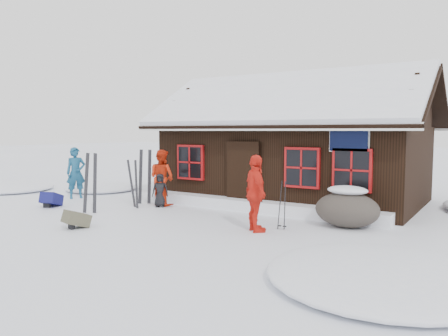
{
  "coord_description": "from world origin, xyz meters",
  "views": [
    {
      "loc": [
        7.54,
        -8.95,
        2.38
      ],
      "look_at": [
        0.7,
        1.67,
        1.3
      ],
      "focal_mm": 35.0,
      "sensor_mm": 36.0,
      "label": 1
    }
  ],
  "objects_px": {
    "skier_orange_left": "(162,178)",
    "backpack_olive": "(77,222)",
    "boulder": "(347,208)",
    "backpack_blue": "(52,202)",
    "skier_teal": "(76,173)",
    "ski_poles": "(282,206)",
    "ski_pair_left": "(90,184)",
    "skier_orange_right": "(256,193)",
    "skier_crouched": "(160,190)"
  },
  "relations": [
    {
      "from": "ski_pair_left",
      "to": "ski_poles",
      "type": "bearing_deg",
      "value": -3.52
    },
    {
      "from": "skier_orange_left",
      "to": "ski_poles",
      "type": "bearing_deg",
      "value": 169.25
    },
    {
      "from": "backpack_blue",
      "to": "skier_crouched",
      "type": "bearing_deg",
      "value": 9.97
    },
    {
      "from": "ski_poles",
      "to": "backpack_blue",
      "type": "relative_size",
      "value": 1.98
    },
    {
      "from": "skier_orange_left",
      "to": "skier_crouched",
      "type": "bearing_deg",
      "value": 122.05
    },
    {
      "from": "backpack_blue",
      "to": "backpack_olive",
      "type": "relative_size",
      "value": 1.09
    },
    {
      "from": "skier_teal",
      "to": "skier_orange_left",
      "type": "distance_m",
      "value": 3.54
    },
    {
      "from": "skier_teal",
      "to": "skier_orange_right",
      "type": "relative_size",
      "value": 0.99
    },
    {
      "from": "skier_orange_right",
      "to": "boulder",
      "type": "height_order",
      "value": "skier_orange_right"
    },
    {
      "from": "backpack_blue",
      "to": "backpack_olive",
      "type": "distance_m",
      "value": 3.47
    },
    {
      "from": "ski_pair_left",
      "to": "backpack_olive",
      "type": "xyz_separation_m",
      "value": [
        1.27,
        -1.53,
        -0.69
      ]
    },
    {
      "from": "skier_crouched",
      "to": "backpack_blue",
      "type": "relative_size",
      "value": 1.7
    },
    {
      "from": "boulder",
      "to": "ski_pair_left",
      "type": "xyz_separation_m",
      "value": [
        -6.82,
        -2.17,
        0.38
      ]
    },
    {
      "from": "skier_orange_left",
      "to": "backpack_olive",
      "type": "height_order",
      "value": "skier_orange_left"
    },
    {
      "from": "ski_pair_left",
      "to": "ski_poles",
      "type": "xyz_separation_m",
      "value": [
        5.57,
        1.07,
        -0.28
      ]
    },
    {
      "from": "skier_orange_left",
      "to": "skier_crouched",
      "type": "height_order",
      "value": "skier_orange_left"
    },
    {
      "from": "skier_teal",
      "to": "skier_crouched",
      "type": "distance_m",
      "value": 3.68
    },
    {
      "from": "skier_teal",
      "to": "boulder",
      "type": "relative_size",
      "value": 1.14
    },
    {
      "from": "skier_orange_right",
      "to": "ski_pair_left",
      "type": "relative_size",
      "value": 1.01
    },
    {
      "from": "skier_teal",
      "to": "skier_orange_left",
      "type": "xyz_separation_m",
      "value": [
        3.5,
        0.53,
        -0.01
      ]
    },
    {
      "from": "skier_orange_right",
      "to": "ski_poles",
      "type": "relative_size",
      "value": 1.49
    },
    {
      "from": "skier_teal",
      "to": "skier_orange_right",
      "type": "xyz_separation_m",
      "value": [
        7.78,
        -1.07,
        0.01
      ]
    },
    {
      "from": "skier_orange_left",
      "to": "skier_teal",
      "type": "bearing_deg",
      "value": 10.25
    },
    {
      "from": "skier_crouched",
      "to": "ski_poles",
      "type": "bearing_deg",
      "value": -40.07
    },
    {
      "from": "backpack_olive",
      "to": "boulder",
      "type": "bearing_deg",
      "value": 47.78
    },
    {
      "from": "boulder",
      "to": "skier_orange_left",
      "type": "bearing_deg",
      "value": -179.42
    },
    {
      "from": "boulder",
      "to": "ski_pair_left",
      "type": "height_order",
      "value": "ski_pair_left"
    },
    {
      "from": "skier_orange_left",
      "to": "boulder",
      "type": "height_order",
      "value": "skier_orange_left"
    },
    {
      "from": "skier_orange_left",
      "to": "boulder",
      "type": "distance_m",
      "value": 5.96
    },
    {
      "from": "ski_pair_left",
      "to": "backpack_blue",
      "type": "height_order",
      "value": "ski_pair_left"
    },
    {
      "from": "skier_orange_left",
      "to": "ski_poles",
      "type": "xyz_separation_m",
      "value": [
        4.7,
        -1.04,
        -0.32
      ]
    },
    {
      "from": "boulder",
      "to": "backpack_blue",
      "type": "height_order",
      "value": "boulder"
    },
    {
      "from": "boulder",
      "to": "skier_teal",
      "type": "bearing_deg",
      "value": -176.44
    },
    {
      "from": "skier_teal",
      "to": "skier_orange_left",
      "type": "relative_size",
      "value": 1.01
    },
    {
      "from": "skier_teal",
      "to": "ski_pair_left",
      "type": "distance_m",
      "value": 3.07
    },
    {
      "from": "skier_orange_left",
      "to": "ski_poles",
      "type": "height_order",
      "value": "skier_orange_left"
    },
    {
      "from": "boulder",
      "to": "ski_poles",
      "type": "relative_size",
      "value": 1.3
    },
    {
      "from": "backpack_olive",
      "to": "skier_orange_left",
      "type": "bearing_deg",
      "value": 110.35
    },
    {
      "from": "backpack_blue",
      "to": "skier_orange_right",
      "type": "bearing_deg",
      "value": -18.93
    },
    {
      "from": "boulder",
      "to": "ski_poles",
      "type": "distance_m",
      "value": 1.66
    },
    {
      "from": "ski_pair_left",
      "to": "boulder",
      "type": "bearing_deg",
      "value": 3.25
    },
    {
      "from": "skier_teal",
      "to": "ski_poles",
      "type": "height_order",
      "value": "skier_teal"
    },
    {
      "from": "skier_orange_left",
      "to": "ski_pair_left",
      "type": "bearing_deg",
      "value": 69.18
    },
    {
      "from": "skier_crouched",
      "to": "backpack_blue",
      "type": "distance_m",
      "value": 3.43
    },
    {
      "from": "skier_crouched",
      "to": "skier_orange_right",
      "type": "bearing_deg",
      "value": -48.3
    },
    {
      "from": "boulder",
      "to": "backpack_blue",
      "type": "bearing_deg",
      "value": -165.95
    },
    {
      "from": "ski_pair_left",
      "to": "ski_poles",
      "type": "distance_m",
      "value": 5.68
    },
    {
      "from": "skier_teal",
      "to": "backpack_olive",
      "type": "relative_size",
      "value": 3.17
    },
    {
      "from": "skier_orange_left",
      "to": "skier_orange_right",
      "type": "distance_m",
      "value": 4.56
    },
    {
      "from": "skier_orange_right",
      "to": "ski_pair_left",
      "type": "height_order",
      "value": "skier_orange_right"
    }
  ]
}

